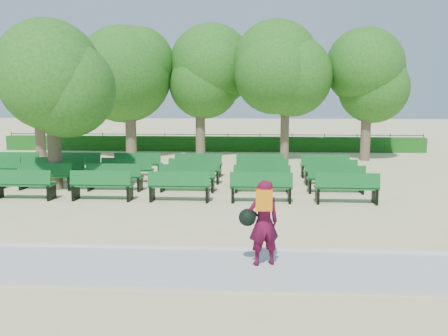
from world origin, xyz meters
name	(u,v)px	position (x,y,z in m)	size (l,w,h in m)	color
ground	(176,195)	(0.00, 0.00, 0.00)	(120.00, 120.00, 0.00)	#CABE85
paving	(116,266)	(0.00, -7.40, 0.03)	(30.00, 2.20, 0.06)	#ACADA8
curb	(131,248)	(0.00, -6.25, 0.05)	(30.00, 0.12, 0.10)	silver
hedge	(212,144)	(0.00, 14.00, 0.45)	(26.00, 0.70, 0.90)	#175416
fence	(212,150)	(0.00, 14.40, 0.00)	(26.00, 0.10, 1.02)	black
tree_line	(205,159)	(0.00, 10.00, 0.00)	(21.80, 6.80, 7.04)	#27631A
bench_array	(157,184)	(-0.96, 1.54, 0.10)	(2.02, 0.72, 1.26)	#0F591F
tree_among	(51,83)	(-4.55, 0.80, 3.85)	(4.13, 4.13, 5.73)	brown
person	(262,221)	(2.89, -7.21, 0.94)	(0.85, 0.59, 1.71)	#4E0B26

